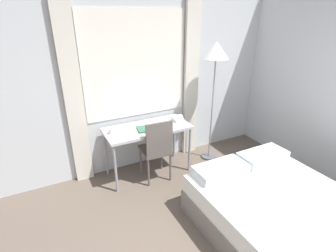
{
  "coord_description": "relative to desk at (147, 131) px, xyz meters",
  "views": [
    {
      "loc": [
        -1.45,
        -0.71,
        2.32
      ],
      "look_at": [
        0.01,
        2.1,
        0.92
      ],
      "focal_mm": 28.0,
      "sensor_mm": 36.0,
      "label": 1
    }
  ],
  "objects": [
    {
      "name": "wall_right",
      "position": [
        2.29,
        -1.08,
        0.65
      ],
      "size": [
        0.05,
        3.84,
        2.7
      ],
      "color": "silver",
      "rests_on": "ground_plane"
    },
    {
      "name": "mug",
      "position": [
        -0.52,
        0.02,
        0.11
      ],
      "size": [
        0.09,
        0.09,
        0.08
      ],
      "color": "white",
      "rests_on": "desk"
    },
    {
      "name": "book",
      "position": [
        -0.05,
        -0.07,
        0.08
      ],
      "size": [
        0.26,
        0.25,
        0.02
      ],
      "rotation": [
        0.0,
        0.0,
        -0.16
      ],
      "color": "#33664C",
      "rests_on": "desk"
    },
    {
      "name": "telephone",
      "position": [
        0.51,
        0.01,
        0.1
      ],
      "size": [
        0.15,
        0.17,
        0.09
      ],
      "color": "white",
      "rests_on": "desk"
    },
    {
      "name": "standing_lamp",
      "position": [
        1.1,
        -0.06,
        0.97
      ],
      "size": [
        0.38,
        0.38,
        1.91
      ],
      "color": "#4C4C51",
      "rests_on": "ground_plane"
    },
    {
      "name": "wall_back_with_window",
      "position": [
        0.11,
        0.36,
        0.65
      ],
      "size": [
        5.29,
        0.13,
        2.7
      ],
      "color": "silver",
      "rests_on": "ground_plane"
    },
    {
      "name": "desk_chair",
      "position": [
        0.03,
        -0.24,
        -0.15
      ],
      "size": [
        0.42,
        0.42,
        0.97
      ],
      "rotation": [
        0.0,
        0.0,
        -0.06
      ],
      "color": "#59514C",
      "rests_on": "ground_plane"
    },
    {
      "name": "desk",
      "position": [
        0.0,
        0.0,
        0.0
      ],
      "size": [
        1.24,
        0.57,
        0.77
      ],
      "color": "#B2B2B7",
      "rests_on": "ground_plane"
    },
    {
      "name": "bed",
      "position": [
        0.81,
        -1.87,
        -0.44
      ],
      "size": [
        1.54,
        1.92,
        0.62
      ],
      "color": "slate",
      "rests_on": "ground_plane"
    }
  ]
}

